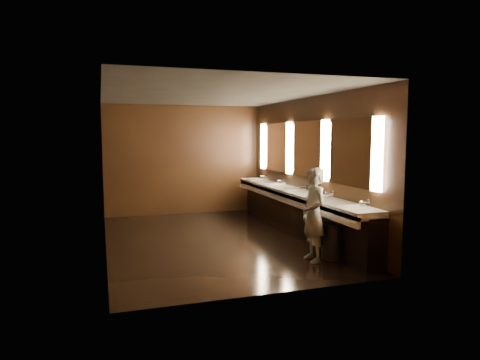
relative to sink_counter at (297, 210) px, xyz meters
name	(u,v)px	position (x,y,z in m)	size (l,w,h in m)	color
floor	(213,240)	(-1.79, 0.00, -0.50)	(6.00, 6.00, 0.00)	black
ceiling	(212,95)	(-1.79, 0.00, 2.30)	(4.00, 6.00, 0.02)	#2D2D2B
wall_back	(184,160)	(-1.79, 3.00, 0.90)	(4.00, 0.02, 2.80)	black
wall_front	(272,186)	(-1.79, -3.00, 0.90)	(4.00, 0.02, 2.80)	black
wall_left	(104,171)	(-3.79, 0.00, 0.90)	(0.02, 6.00, 2.80)	black
wall_right	(307,166)	(0.21, 0.00, 0.90)	(0.02, 6.00, 2.80)	black
sink_counter	(297,210)	(0.00, 0.00, 0.00)	(0.55, 5.40, 1.01)	black
mirror_band	(306,149)	(0.19, 0.00, 1.25)	(0.06, 5.03, 1.15)	#FFE1B4
person	(314,215)	(-0.59, -1.84, 0.26)	(0.55, 0.36, 1.52)	#7F9FBE
trash_bin	(333,241)	(-0.22, -1.84, -0.20)	(0.38, 0.38, 0.59)	black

